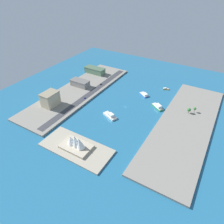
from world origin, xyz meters
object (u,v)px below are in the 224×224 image
terminal_long_green (95,70)px  water_taxi_orange (166,89)px  carpark_squat_concrete (80,83)px  traffic_light_waterfront (99,88)px  suv_black (101,84)px  hatchback_blue (85,98)px  ferry_green_doubledeck (158,106)px  ferry_white_commuter (110,116)px  office_block_beige (50,99)px  opera_landmark (76,144)px  catamaran_blue (144,94)px

terminal_long_green → water_taxi_orange: bearing=-175.4°
carpark_squat_concrete → traffic_light_waterfront: carpark_squat_concrete is taller
suv_black → hatchback_blue: suv_black is taller
carpark_squat_concrete → terminal_long_green: 61.32m
ferry_green_doubledeck → ferry_white_commuter: ferry_white_commuter is taller
office_block_beige → hatchback_blue: office_block_beige is taller
ferry_white_commuter → office_block_beige: (94.92, 23.82, 11.55)m
opera_landmark → office_block_beige: bearing=-29.5°
terminal_long_green → traffic_light_waterfront: (-48.87, 58.39, -1.54)m
ferry_green_doubledeck → hatchback_blue: ferry_green_doubledeck is taller
catamaran_blue → ferry_green_doubledeck: bearing=143.2°
ferry_white_commuter → office_block_beige: bearing=14.1°
water_taxi_orange → ferry_white_commuter: ferry_white_commuter is taller
terminal_long_green → ferry_green_doubledeck: bearing=161.3°
ferry_white_commuter → carpark_squat_concrete: 109.25m
terminal_long_green → traffic_light_waterfront: bearing=129.9°
suv_black → traffic_light_waterfront: (-9.39, 21.02, 3.38)m
office_block_beige → catamaran_blue: bearing=-136.4°
ferry_green_doubledeck → water_taxi_orange: ferry_green_doubledeck is taller
office_block_beige → terminal_long_green: bearing=-85.7°
catamaran_blue → opera_landmark: opera_landmark is taller
ferry_green_doubledeck → traffic_light_waterfront: 108.40m
traffic_light_waterfront → opera_landmark: opera_landmark is taller
carpark_squat_concrete → traffic_light_waterfront: bearing=-176.7°
terminal_long_green → office_block_beige: bearing=94.3°
terminal_long_green → hatchback_blue: terminal_long_green is taller
ferry_white_commuter → terminal_long_green: (105.07, -112.02, 6.29)m
ferry_white_commuter → terminal_long_green: terminal_long_green is taller
ferry_white_commuter → opera_landmark: opera_landmark is taller
ferry_white_commuter → opera_landmark: 77.00m
water_taxi_orange → ferry_white_commuter: (44.09, 124.09, 0.91)m
ferry_green_doubledeck → traffic_light_waterfront: bearing=2.9°
water_taxi_orange → opera_landmark: size_ratio=0.31×
water_taxi_orange → suv_black: suv_black is taller
catamaran_blue → ferry_green_doubledeck: 41.88m
ferry_green_doubledeck → suv_black: bearing=-7.6°
opera_landmark → catamaran_blue: bearing=-97.1°
carpark_squat_concrete → suv_black: size_ratio=8.27×
catamaran_blue → suv_black: size_ratio=4.80×
traffic_light_waterfront → opera_landmark: size_ratio=0.17×
carpark_squat_concrete → hatchback_blue: carpark_squat_concrete is taller
ferry_green_doubledeck → opera_landmark: (53.43, 135.78, 5.69)m
hatchback_blue → office_block_beige: bearing=52.6°
ferry_green_doubledeck → water_taxi_orange: bearing=-83.1°
office_block_beige → terminal_long_green: 136.32m
catamaran_blue → carpark_squat_concrete: carpark_squat_concrete is taller
water_taxi_orange → opera_landmark: bearing=77.2°
catamaran_blue → ferry_green_doubledeck: (-33.54, 25.07, 0.72)m
catamaran_blue → water_taxi_orange: (-25.66, -40.00, -0.40)m
ferry_white_commuter → water_taxi_orange: bearing=-109.6°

